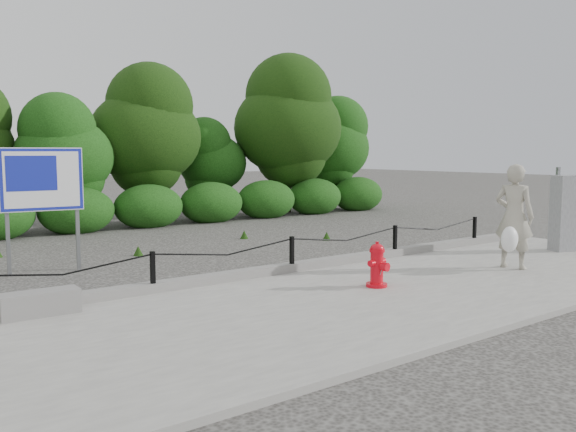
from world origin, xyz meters
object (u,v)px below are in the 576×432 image
(utility_cabinet, at_px, (566,213))
(pedestrian, at_px, (514,218))
(advertising_sign, at_px, (42,185))
(fire_hydrant, at_px, (377,265))
(concrete_block, at_px, (40,303))

(utility_cabinet, bearing_deg, pedestrian, -152.41)
(pedestrian, relative_size, advertising_sign, 0.84)
(utility_cabinet, xyz_separation_m, advertising_sign, (-8.96, 4.42, 0.67))
(fire_hydrant, bearing_deg, advertising_sign, 118.99)
(fire_hydrant, distance_m, utility_cabinet, 5.46)
(utility_cabinet, height_order, advertising_sign, advertising_sign)
(concrete_block, bearing_deg, utility_cabinet, -7.85)
(utility_cabinet, bearing_deg, advertising_sign, 171.59)
(fire_hydrant, height_order, utility_cabinet, utility_cabinet)
(utility_cabinet, bearing_deg, concrete_block, -170.01)
(concrete_block, distance_m, advertising_sign, 3.44)
(advertising_sign, bearing_deg, concrete_block, -100.53)
(concrete_block, relative_size, utility_cabinet, 0.55)
(pedestrian, distance_m, advertising_sign, 8.07)
(utility_cabinet, distance_m, advertising_sign, 10.02)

